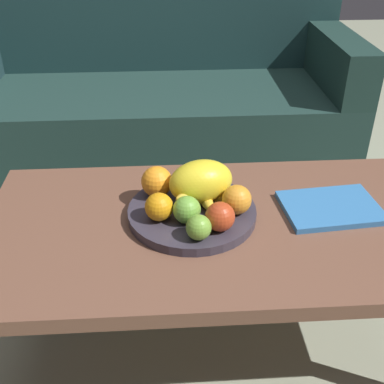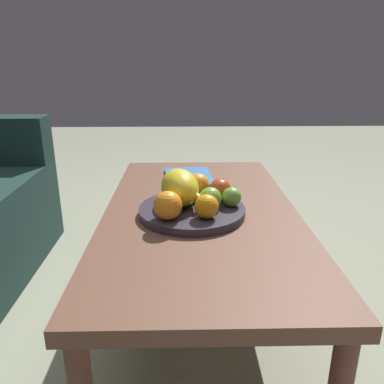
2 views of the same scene
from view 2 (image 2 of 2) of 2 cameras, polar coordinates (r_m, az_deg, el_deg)
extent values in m
plane|color=gray|center=(1.44, 1.18, -17.84)|extent=(8.00, 8.00, 0.00)
cube|color=brown|center=(1.25, 1.31, -3.39)|extent=(1.17, 0.62, 0.04)
cylinder|color=brown|center=(1.85, 8.82, -2.63)|extent=(0.05, 0.05, 0.37)
cylinder|color=brown|center=(1.84, -7.88, -2.77)|extent=(0.05, 0.05, 0.37)
cylinder|color=#35303C|center=(1.19, 0.00, -2.84)|extent=(0.33, 0.33, 0.03)
ellipsoid|color=yellow|center=(1.19, -1.87, 0.70)|extent=(0.19, 0.15, 0.11)
sphere|color=orange|center=(1.09, -3.63, -2.01)|extent=(0.08, 0.08, 0.08)
sphere|color=orange|center=(1.09, 2.19, -2.16)|extent=(0.07, 0.07, 0.07)
sphere|color=orange|center=(1.28, 0.92, 1.13)|extent=(0.08, 0.08, 0.08)
sphere|color=#6CAA3B|center=(1.16, 2.78, -0.97)|extent=(0.07, 0.07, 0.07)
sphere|color=#B63D1C|center=(1.23, 4.21, 0.36)|extent=(0.07, 0.07, 0.07)
sphere|color=#70A638|center=(1.19, 5.97, -0.73)|extent=(0.06, 0.06, 0.06)
ellipsoid|color=yellow|center=(1.21, -1.47, -0.98)|extent=(0.07, 0.15, 0.03)
ellipsoid|color=yellow|center=(1.21, -1.95, -1.02)|extent=(0.15, 0.09, 0.03)
ellipsoid|color=gold|center=(1.19, -0.72, 0.11)|extent=(0.15, 0.10, 0.03)
cube|color=#3474B5|center=(1.54, -0.53, 2.20)|extent=(0.27, 0.20, 0.02)
camera|label=1|loc=(1.49, 48.13, 23.42)|focal=44.84mm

